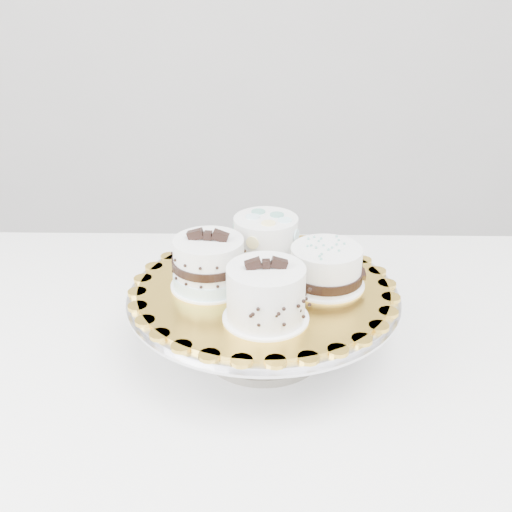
{
  "coord_description": "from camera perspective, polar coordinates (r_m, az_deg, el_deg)",
  "views": [
    {
      "loc": [
        0.02,
        -0.67,
        1.3
      ],
      "look_at": [
        0.08,
        0.14,
        0.9
      ],
      "focal_mm": 45.0,
      "sensor_mm": 36.0,
      "label": 1
    }
  ],
  "objects": [
    {
      "name": "table",
      "position": [
        1.02,
        -1.91,
        -11.49
      ],
      "size": [
        1.31,
        0.94,
        0.75
      ],
      "rotation": [
        0.0,
        0.0,
        -0.09
      ],
      "color": "white",
      "rests_on": "floor"
    },
    {
      "name": "cake_stand",
      "position": [
        0.93,
        0.66,
        -4.81
      ],
      "size": [
        0.39,
        0.39,
        0.1
      ],
      "color": "gray",
      "rests_on": "table"
    },
    {
      "name": "cake_board",
      "position": [
        0.91,
        0.67,
        -2.89
      ],
      "size": [
        0.47,
        0.47,
        0.01
      ],
      "primitive_type": "cylinder",
      "rotation": [
        0.0,
        0.0,
        -0.41
      ],
      "color": "gold",
      "rests_on": "cake_stand"
    },
    {
      "name": "cake_swirl",
      "position": [
        0.82,
        0.89,
        -3.48
      ],
      "size": [
        0.11,
        0.11,
        0.09
      ],
      "rotation": [
        0.0,
        0.0,
        -0.0
      ],
      "color": "white",
      "rests_on": "cake_board"
    },
    {
      "name": "cake_banded",
      "position": [
        0.9,
        -4.2,
        -0.79
      ],
      "size": [
        0.12,
        0.12,
        0.09
      ],
      "rotation": [
        0.0,
        0.0,
        -0.22
      ],
      "color": "white",
      "rests_on": "cake_board"
    },
    {
      "name": "cake_dots",
      "position": [
        0.97,
        0.87,
        1.5
      ],
      "size": [
        0.12,
        0.12,
        0.07
      ],
      "rotation": [
        0.0,
        0.0,
        -0.16
      ],
      "color": "white",
      "rests_on": "cake_board"
    },
    {
      "name": "cake_ribbon",
      "position": [
        0.91,
        6.29,
        -1.05
      ],
      "size": [
        0.12,
        0.11,
        0.06
      ],
      "rotation": [
        0.0,
        0.0,
        -0.01
      ],
      "color": "white",
      "rests_on": "cake_board"
    }
  ]
}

